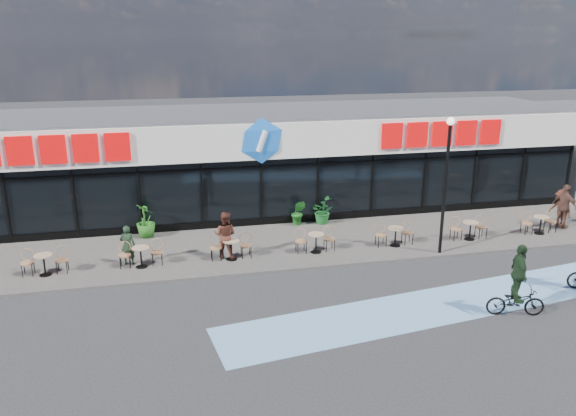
{
  "coord_description": "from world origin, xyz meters",
  "views": [
    {
      "loc": [
        -3.92,
        -15.64,
        7.93
      ],
      "look_at": [
        0.38,
        3.5,
        1.87
      ],
      "focal_mm": 35.0,
      "sensor_mm": 36.0,
      "label": 1
    }
  ],
  "objects_px": {
    "potted_plant_left": "(145,221)",
    "patron_left": "(128,245)",
    "cyclist_a": "(517,288)",
    "patron_right": "(225,235)",
    "pedestrian_b": "(564,206)",
    "potted_plant_mid": "(321,211)",
    "lamp_post": "(446,174)",
    "potted_plant_right": "(298,213)",
    "pedestrian_a": "(561,208)"
  },
  "relations": [
    {
      "from": "potted_plant_left",
      "to": "patron_left",
      "type": "height_order",
      "value": "patron_left"
    },
    {
      "from": "patron_left",
      "to": "cyclist_a",
      "type": "relative_size",
      "value": 0.65
    },
    {
      "from": "patron_right",
      "to": "pedestrian_b",
      "type": "bearing_deg",
      "value": -154.96
    },
    {
      "from": "potted_plant_left",
      "to": "cyclist_a",
      "type": "height_order",
      "value": "cyclist_a"
    },
    {
      "from": "potted_plant_mid",
      "to": "patron_left",
      "type": "height_order",
      "value": "patron_left"
    },
    {
      "from": "lamp_post",
      "to": "pedestrian_b",
      "type": "bearing_deg",
      "value": 13.02
    },
    {
      "from": "potted_plant_right",
      "to": "cyclist_a",
      "type": "bearing_deg",
      "value": -64.61
    },
    {
      "from": "pedestrian_a",
      "to": "cyclist_a",
      "type": "relative_size",
      "value": 0.72
    },
    {
      "from": "potted_plant_mid",
      "to": "patron_right",
      "type": "relative_size",
      "value": 0.64
    },
    {
      "from": "potted_plant_left",
      "to": "potted_plant_right",
      "type": "bearing_deg",
      "value": 0.97
    },
    {
      "from": "patron_right",
      "to": "pedestrian_a",
      "type": "xyz_separation_m",
      "value": [
        14.33,
        0.42,
        -0.07
      ]
    },
    {
      "from": "pedestrian_b",
      "to": "potted_plant_right",
      "type": "bearing_deg",
      "value": 55.54
    },
    {
      "from": "pedestrian_b",
      "to": "cyclist_a",
      "type": "bearing_deg",
      "value": 114.49
    },
    {
      "from": "potted_plant_mid",
      "to": "pedestrian_a",
      "type": "bearing_deg",
      "value": -14.86
    },
    {
      "from": "patron_right",
      "to": "pedestrian_b",
      "type": "height_order",
      "value": "pedestrian_b"
    },
    {
      "from": "lamp_post",
      "to": "pedestrian_b",
      "type": "height_order",
      "value": "lamp_post"
    },
    {
      "from": "lamp_post",
      "to": "potted_plant_mid",
      "type": "distance_m",
      "value": 6.02
    },
    {
      "from": "pedestrian_a",
      "to": "pedestrian_b",
      "type": "relative_size",
      "value": 0.85
    },
    {
      "from": "patron_left",
      "to": "cyclist_a",
      "type": "xyz_separation_m",
      "value": [
        11.27,
        -6.25,
        0.04
      ]
    },
    {
      "from": "patron_left",
      "to": "pedestrian_b",
      "type": "bearing_deg",
      "value": -172.74
    },
    {
      "from": "patron_left",
      "to": "pedestrian_b",
      "type": "height_order",
      "value": "pedestrian_b"
    },
    {
      "from": "potted_plant_left",
      "to": "pedestrian_b",
      "type": "height_order",
      "value": "pedestrian_b"
    },
    {
      "from": "potted_plant_left",
      "to": "patron_right",
      "type": "height_order",
      "value": "patron_right"
    },
    {
      "from": "potted_plant_left",
      "to": "pedestrian_b",
      "type": "bearing_deg",
      "value": -9.01
    },
    {
      "from": "patron_left",
      "to": "pedestrian_a",
      "type": "relative_size",
      "value": 0.91
    },
    {
      "from": "pedestrian_a",
      "to": "pedestrian_b",
      "type": "bearing_deg",
      "value": -20.67
    },
    {
      "from": "potted_plant_mid",
      "to": "pedestrian_b",
      "type": "height_order",
      "value": "pedestrian_b"
    },
    {
      "from": "lamp_post",
      "to": "pedestrian_a",
      "type": "xyz_separation_m",
      "value": [
        6.42,
        1.72,
        -2.22
      ]
    },
    {
      "from": "potted_plant_right",
      "to": "pedestrian_a",
      "type": "distance_m",
      "value": 11.16
    },
    {
      "from": "lamp_post",
      "to": "potted_plant_left",
      "type": "xyz_separation_m",
      "value": [
        -10.79,
        4.2,
        -2.33
      ]
    },
    {
      "from": "potted_plant_left",
      "to": "pedestrian_a",
      "type": "relative_size",
      "value": 0.86
    },
    {
      "from": "lamp_post",
      "to": "patron_left",
      "type": "relative_size",
      "value": 3.5
    },
    {
      "from": "patron_left",
      "to": "patron_right",
      "type": "relative_size",
      "value": 0.83
    },
    {
      "from": "patron_left",
      "to": "pedestrian_a",
      "type": "distance_m",
      "value": 17.78
    },
    {
      "from": "potted_plant_right",
      "to": "patron_left",
      "type": "bearing_deg",
      "value": -157.25
    },
    {
      "from": "pedestrian_a",
      "to": "patron_left",
      "type": "bearing_deg",
      "value": -103.08
    },
    {
      "from": "potted_plant_mid",
      "to": "potted_plant_left",
      "type": "bearing_deg",
      "value": -179.07
    },
    {
      "from": "lamp_post",
      "to": "patron_left",
      "type": "bearing_deg",
      "value": 172.94
    },
    {
      "from": "potted_plant_right",
      "to": "pedestrian_b",
      "type": "distance_m",
      "value": 11.19
    },
    {
      "from": "potted_plant_mid",
      "to": "pedestrian_b",
      "type": "relative_size",
      "value": 0.59
    },
    {
      "from": "cyclist_a",
      "to": "potted_plant_mid",
      "type": "bearing_deg",
      "value": 109.87
    },
    {
      "from": "potted_plant_left",
      "to": "pedestrian_b",
      "type": "xyz_separation_m",
      "value": [
        17.18,
        -2.72,
        0.26
      ]
    },
    {
      "from": "cyclist_a",
      "to": "patron_left",
      "type": "bearing_deg",
      "value": 151.0
    },
    {
      "from": "potted_plant_right",
      "to": "patron_left",
      "type": "xyz_separation_m",
      "value": [
        -6.93,
        -2.9,
        0.18
      ]
    },
    {
      "from": "potted_plant_left",
      "to": "patron_left",
      "type": "xyz_separation_m",
      "value": [
        -0.56,
        -2.8,
        0.04
      ]
    },
    {
      "from": "potted_plant_mid",
      "to": "potted_plant_right",
      "type": "relative_size",
      "value": 1.01
    },
    {
      "from": "pedestrian_a",
      "to": "lamp_post",
      "type": "bearing_deg",
      "value": -89.1
    },
    {
      "from": "potted_plant_mid",
      "to": "pedestrian_a",
      "type": "distance_m",
      "value": 10.16
    },
    {
      "from": "potted_plant_mid",
      "to": "patron_left",
      "type": "distance_m",
      "value": 8.48
    },
    {
      "from": "potted_plant_left",
      "to": "potted_plant_mid",
      "type": "height_order",
      "value": "potted_plant_left"
    }
  ]
}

